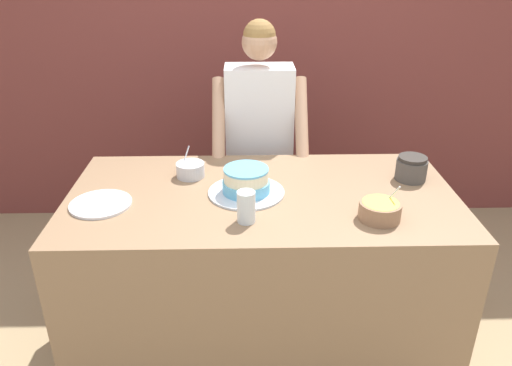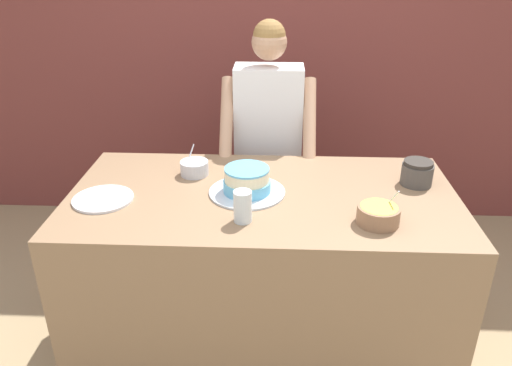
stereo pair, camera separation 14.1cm
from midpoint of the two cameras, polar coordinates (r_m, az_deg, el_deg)
wall_back at (r=3.63m, az=2.81°, el=15.23°), size 10.00×0.05×2.60m
counter at (r=2.54m, az=2.33°, el=-10.56°), size 1.79×0.91×0.92m
person_baker at (r=2.92m, az=2.79°, el=5.69°), size 0.53×0.45×1.60m
cake at (r=2.27m, az=0.73°, el=0.04°), size 0.35×0.35×0.13m
frosting_bowl_yellow at (r=2.12m, az=15.68°, el=-3.46°), size 0.18×0.18×0.15m
frosting_bowl_white at (r=2.48m, az=-5.45°, el=1.78°), size 0.14×0.14×0.14m
drinking_glass at (r=2.04m, az=0.44°, el=-2.73°), size 0.08×0.08×0.14m
ceramic_plate at (r=2.32m, az=-15.43°, el=-1.79°), size 0.27×0.27×0.01m
stoneware_jar at (r=2.50m, az=19.48°, el=1.07°), size 0.15×0.15×0.12m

